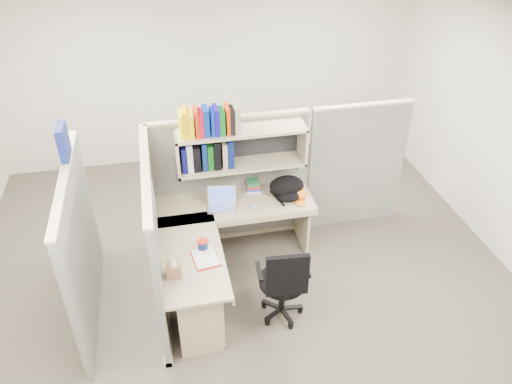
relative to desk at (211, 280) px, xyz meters
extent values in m
plane|color=#38332B|center=(0.41, 0.29, -0.44)|extent=(6.00, 6.00, 0.00)
plane|color=beige|center=(0.41, 3.29, 0.91)|extent=(6.00, 0.00, 6.00)
plane|color=white|center=(0.41, 0.29, 2.26)|extent=(6.00, 6.00, 0.00)
cube|color=#63635E|center=(0.41, 1.19, 0.36)|extent=(1.80, 0.06, 1.60)
cube|color=tan|center=(0.41, 1.19, 1.18)|extent=(1.80, 0.08, 0.03)
cube|color=#63635E|center=(-0.49, 0.29, 0.36)|extent=(0.06, 1.80, 1.60)
cube|color=tan|center=(-0.49, 0.29, 1.18)|extent=(0.08, 1.80, 0.03)
cube|color=#63635E|center=(-1.19, 0.29, 0.36)|extent=(0.06, 1.80, 1.60)
cube|color=#63635E|center=(1.96, 1.19, 0.36)|extent=(1.20, 0.06, 1.60)
cube|color=navy|center=(-1.19, 0.64, 1.35)|extent=(0.07, 0.27, 0.32)
cube|color=white|center=(-0.46, 0.44, 0.76)|extent=(0.00, 0.21, 0.28)
cube|color=tan|center=(0.51, 0.99, 1.11)|extent=(1.40, 0.34, 0.03)
cube|color=tan|center=(0.51, 0.99, 0.70)|extent=(1.40, 0.34, 0.03)
cube|color=tan|center=(-0.18, 0.99, 0.90)|extent=(0.03, 0.34, 0.44)
cube|color=tan|center=(1.19, 0.99, 0.90)|extent=(0.03, 0.34, 0.44)
cube|color=black|center=(0.51, 1.15, 0.90)|extent=(1.38, 0.01, 0.41)
cube|color=#F1F805|center=(-0.11, 0.97, 1.25)|extent=(0.03, 0.20, 0.26)
cube|color=#F2A905|center=(-0.07, 0.97, 1.27)|extent=(0.05, 0.20, 0.29)
cube|color=yellow|center=(-0.02, 0.97, 1.25)|extent=(0.06, 0.20, 0.26)
cube|color=#AC2D06|center=(0.05, 0.97, 1.27)|extent=(0.04, 0.20, 0.29)
cube|color=#B1071C|center=(0.09, 0.97, 1.25)|extent=(0.05, 0.20, 0.26)
cube|color=navy|center=(0.14, 0.97, 1.27)|extent=(0.06, 0.20, 0.29)
cube|color=#042594|center=(0.21, 0.97, 1.25)|extent=(0.04, 0.20, 0.26)
cube|color=#15059A|center=(0.25, 0.97, 1.27)|extent=(0.04, 0.20, 0.29)
cube|color=#076219|center=(0.30, 0.97, 1.25)|extent=(0.06, 0.20, 0.26)
cube|color=#DC3805|center=(0.36, 0.97, 1.27)|extent=(0.04, 0.20, 0.29)
cube|color=black|center=(0.41, 0.97, 1.25)|extent=(0.05, 0.20, 0.26)
cube|color=gray|center=(0.46, 0.97, 1.27)|extent=(0.06, 0.20, 0.29)
cube|color=#070A4A|center=(-0.11, 1.01, 0.86)|extent=(0.05, 0.24, 0.29)
cube|color=#BDBDBD|center=(-0.05, 1.01, 0.87)|extent=(0.06, 0.24, 0.32)
cube|color=black|center=(0.02, 1.01, 0.86)|extent=(0.07, 0.24, 0.29)
cube|color=#081B52|center=(0.10, 1.01, 0.87)|extent=(0.05, 0.24, 0.32)
cube|color=#09440E|center=(0.17, 1.01, 0.86)|extent=(0.06, 0.24, 0.29)
cube|color=black|center=(0.24, 1.01, 0.87)|extent=(0.07, 0.24, 0.32)
cube|color=gray|center=(0.32, 1.01, 0.86)|extent=(0.05, 0.24, 0.29)
cube|color=#07144C|center=(0.38, 1.01, 0.87)|extent=(0.06, 0.24, 0.32)
cube|color=tan|center=(0.41, 0.86, 0.28)|extent=(1.74, 0.60, 0.03)
cube|color=tan|center=(-0.16, 0.09, 0.28)|extent=(0.60, 1.34, 0.03)
cube|color=tan|center=(0.41, 0.56, 0.24)|extent=(1.74, 0.02, 0.07)
cube|color=tan|center=(0.14, 0.09, 0.24)|extent=(0.02, 1.34, 0.07)
cube|color=tan|center=(-0.16, -0.26, -0.10)|extent=(0.40, 0.55, 0.68)
cube|color=tan|center=(0.05, -0.26, 0.10)|extent=(0.02, 0.50, 0.16)
cube|color=tan|center=(0.05, -0.26, -0.08)|extent=(0.02, 0.50, 0.16)
cube|color=tan|center=(0.05, -0.26, -0.30)|extent=(0.02, 0.50, 0.22)
cube|color=#B2B2B7|center=(0.06, -0.26, 0.10)|extent=(0.01, 0.12, 0.01)
cube|color=tan|center=(1.21, 0.89, -0.09)|extent=(0.03, 0.55, 0.70)
cylinder|color=#0D1951|center=(-0.04, 0.15, 0.33)|extent=(0.10, 0.10, 0.09)
cylinder|color=red|center=(-0.04, 0.15, 0.38)|extent=(0.10, 0.10, 0.02)
ellipsoid|color=#91A3CE|center=(0.59, 0.71, 0.31)|extent=(0.10, 0.07, 0.03)
cylinder|color=white|center=(0.34, 1.02, 0.35)|extent=(0.08, 0.08, 0.11)
cylinder|color=black|center=(0.68, -0.20, 0.03)|extent=(0.46, 0.46, 0.07)
cube|color=black|center=(0.67, -0.41, 0.30)|extent=(0.40, 0.08, 0.46)
cylinder|color=black|center=(0.68, -0.20, -0.16)|extent=(0.06, 0.06, 0.40)
cylinder|color=black|center=(0.68, -0.20, -0.39)|extent=(0.44, 0.44, 0.10)
cube|color=black|center=(0.45, -0.18, 0.18)|extent=(0.06, 0.26, 0.04)
cube|color=black|center=(0.92, -0.22, 0.18)|extent=(0.06, 0.26, 0.04)
camera|label=1|loc=(-0.31, -3.64, 3.50)|focal=35.00mm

